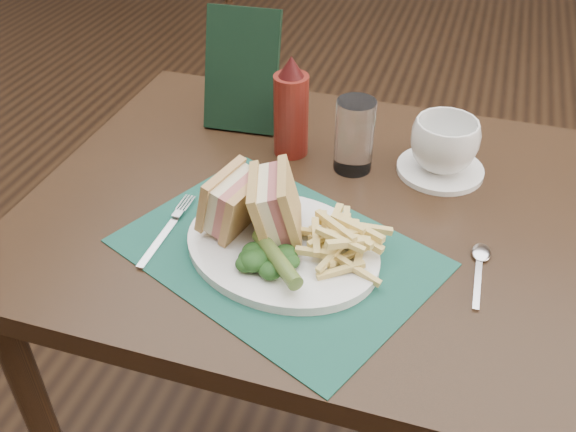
# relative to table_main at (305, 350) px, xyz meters

# --- Properties ---
(floor) EXTENTS (7.00, 7.00, 0.00)m
(floor) POSITION_rel_table_main_xyz_m (0.00, 0.50, -0.38)
(floor) COLOR black
(floor) RESTS_ON ground
(table_main) EXTENTS (0.90, 0.75, 0.75)m
(table_main) POSITION_rel_table_main_xyz_m (0.00, 0.00, 0.00)
(table_main) COLOR black
(table_main) RESTS_ON ground
(placemat) EXTENTS (0.53, 0.46, 0.00)m
(placemat) POSITION_rel_table_main_xyz_m (-0.01, -0.14, 0.38)
(placemat) COLOR #174C3F
(placemat) RESTS_ON table_main
(plate) EXTENTS (0.36, 0.32, 0.01)m
(plate) POSITION_rel_table_main_xyz_m (-0.00, -0.14, 0.38)
(plate) COLOR white
(plate) RESTS_ON placemat
(sandwich_half_a) EXTENTS (0.10, 0.11, 0.10)m
(sandwich_half_a) POSITION_rel_table_main_xyz_m (-0.10, -0.12, 0.44)
(sandwich_half_a) COLOR tan
(sandwich_half_a) RESTS_ON plate
(sandwich_half_b) EXTENTS (0.11, 0.12, 0.11)m
(sandwich_half_b) POSITION_rel_table_main_xyz_m (-0.04, -0.12, 0.44)
(sandwich_half_b) COLOR tan
(sandwich_half_b) RESTS_ON plate
(kale_garnish) EXTENTS (0.11, 0.08, 0.03)m
(kale_garnish) POSITION_rel_table_main_xyz_m (0.00, -0.19, 0.41)
(kale_garnish) COLOR #163914
(kale_garnish) RESTS_ON plate
(pickle_spear) EXTENTS (0.10, 0.10, 0.03)m
(pickle_spear) POSITION_rel_table_main_xyz_m (0.01, -0.20, 0.41)
(pickle_spear) COLOR #476024
(pickle_spear) RESTS_ON plate
(fries_pile) EXTENTS (0.18, 0.20, 0.05)m
(fries_pile) POSITION_rel_table_main_xyz_m (0.08, -0.13, 0.42)
(fries_pile) COLOR #E4CB72
(fries_pile) RESTS_ON plate
(fork) EXTENTS (0.03, 0.17, 0.01)m
(fork) POSITION_rel_table_main_xyz_m (-0.18, -0.15, 0.38)
(fork) COLOR silver
(fork) RESTS_ON placemat
(spoon) EXTENTS (0.04, 0.15, 0.01)m
(spoon) POSITION_rel_table_main_xyz_m (0.28, -0.10, 0.38)
(spoon) COLOR silver
(spoon) RESTS_ON table_main
(saucer) EXTENTS (0.16, 0.16, 0.01)m
(saucer) POSITION_rel_table_main_xyz_m (0.20, 0.15, 0.38)
(saucer) COLOR white
(saucer) RESTS_ON table_main
(coffee_cup) EXTENTS (0.16, 0.16, 0.09)m
(coffee_cup) POSITION_rel_table_main_xyz_m (0.20, 0.15, 0.43)
(coffee_cup) COLOR white
(coffee_cup) RESTS_ON saucer
(drinking_glass) EXTENTS (0.07, 0.07, 0.13)m
(drinking_glass) POSITION_rel_table_main_xyz_m (0.05, 0.11, 0.44)
(drinking_glass) COLOR white
(drinking_glass) RESTS_ON table_main
(ketchup_bottle) EXTENTS (0.06, 0.06, 0.19)m
(ketchup_bottle) POSITION_rel_table_main_xyz_m (-0.07, 0.13, 0.47)
(ketchup_bottle) COLOR #5E1610
(ketchup_bottle) RESTS_ON table_main
(check_presenter) EXTENTS (0.14, 0.09, 0.22)m
(check_presenter) POSITION_rel_table_main_xyz_m (-0.19, 0.21, 0.49)
(check_presenter) COLOR black
(check_presenter) RESTS_ON table_main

